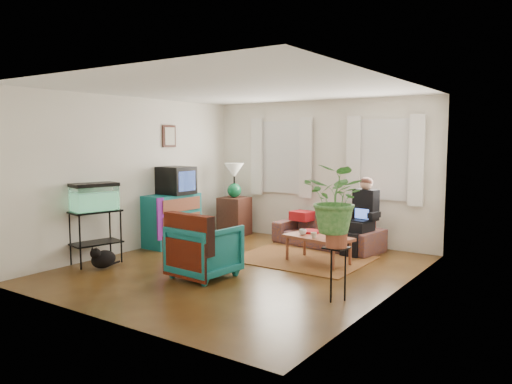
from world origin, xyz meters
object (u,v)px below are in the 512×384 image
Objects in this scene: dresser at (172,220)px; aquarium_stand at (96,237)px; sofa at (327,226)px; armchair at (205,248)px; coffee_table at (318,250)px; side_table at (234,216)px; plant_stand at (336,274)px.

aquarium_stand is at bearing -88.07° from dresser.
sofa is 2.39× the size of armchair.
coffee_table is (2.77, 0.31, -0.25)m from dresser.
side_table is 4.29m from plant_stand.
aquarium_stand is at bearing -119.42° from sofa.
dresser is 1.60× the size of plant_stand.
sofa is at bearing 118.21° from plant_stand.
plant_stand is at bearing -14.91° from dresser.
dresser reaches higher than plant_stand.
dresser is at bearing -29.98° from armchair.
armchair is (1.84, 0.38, -0.00)m from aquarium_stand.
armchair is 1.84m from coffee_table.
armchair is (1.83, -1.25, -0.05)m from dresser.
side_table is (-2.04, 0.00, -0.00)m from sofa.
coffee_table is at bearing 8.73° from dresser.
dresser is at bearing 162.81° from plant_stand.
aquarium_stand is 3.40m from coffee_table.
side_table is 0.92× the size of aquarium_stand.
side_table is 2.67m from coffee_table.
armchair reaches higher than side_table.
dresser reaches higher than coffee_table.
side_table is 3.06m from armchair.
sofa reaches higher than plant_stand.
sofa reaches higher than side_table.
dresser is at bearing -103.49° from side_table.
dresser is 1.25× the size of aquarium_stand.
sofa reaches higher than coffee_table.
aquarium_stand is 1.28× the size of plant_stand.
plant_stand reaches higher than coffee_table.
armchair is at bearing -92.97° from sofa.
coffee_table is at bearing 124.00° from plant_stand.
plant_stand is (3.42, -2.58, -0.06)m from side_table.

